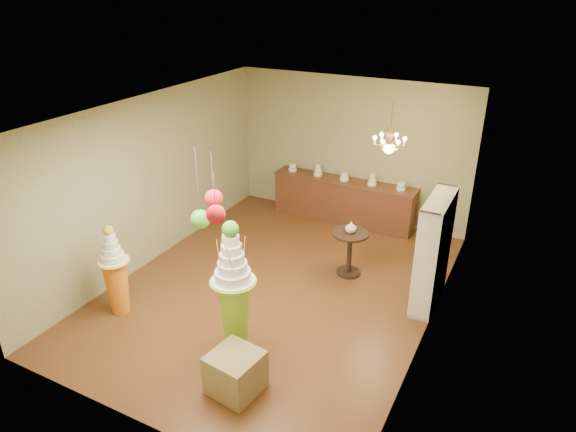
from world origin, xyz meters
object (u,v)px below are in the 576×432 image
at_px(pedestal_orange, 116,279).
at_px(round_table, 350,247).
at_px(sideboard, 343,200).
at_px(pedestal_green, 234,301).

height_order(pedestal_orange, round_table, pedestal_orange).
relative_size(pedestal_orange, sideboard, 0.49).
relative_size(pedestal_green, round_table, 2.43).
xyz_separation_m(pedestal_green, sideboard, (-0.28, 4.65, -0.37)).
bearing_deg(pedestal_orange, sideboard, 68.15).
height_order(pedestal_green, pedestal_orange, pedestal_green).
xyz_separation_m(sideboard, round_table, (0.90, -1.97, 0.05)).
height_order(pedestal_orange, sideboard, pedestal_orange).
bearing_deg(round_table, sideboard, 114.57).
relative_size(pedestal_orange, round_table, 1.78).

